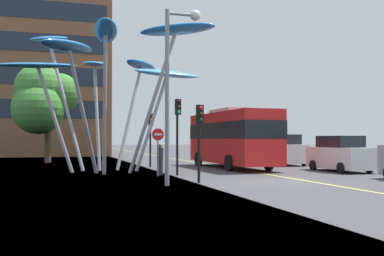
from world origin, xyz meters
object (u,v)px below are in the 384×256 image
(red_bus, at_px, (232,136))
(traffic_light_kerb_far, at_px, (178,120))
(car_parked_far, at_px, (283,151))
(traffic_light_island_mid, at_px, (151,128))
(car_parked_mid, at_px, (340,155))
(leaf_sculpture, at_px, (109,61))
(street_lamp, at_px, (175,72))
(no_entry_sign, at_px, (158,144))
(pedestrian, at_px, (160,159))
(car_side_street, at_px, (242,149))
(traffic_light_kerb_near, at_px, (200,126))

(red_bus, relative_size, traffic_light_kerb_far, 2.49)
(car_parked_far, bearing_deg, traffic_light_island_mid, 177.86)
(traffic_light_kerb_far, xyz_separation_m, car_parked_mid, (9.66, 0.11, -1.85))
(leaf_sculpture, bearing_deg, street_lamp, -77.84)
(red_bus, distance_m, no_entry_sign, 7.72)
(leaf_sculpture, height_order, car_parked_far, leaf_sculpture)
(traffic_light_kerb_far, height_order, pedestrian, traffic_light_kerb_far)
(car_side_street, bearing_deg, car_parked_mid, -89.42)
(traffic_light_island_mid, bearing_deg, street_lamp, -97.02)
(traffic_light_kerb_near, distance_m, no_entry_sign, 4.13)
(car_side_street, distance_m, street_lamp, 22.04)
(traffic_light_kerb_far, bearing_deg, street_lamp, -106.31)
(traffic_light_island_mid, relative_size, car_parked_mid, 0.79)
(car_parked_mid, height_order, street_lamp, street_lamp)
(red_bus, xyz_separation_m, car_parked_far, (4.72, 2.00, -1.03))
(car_parked_mid, relative_size, car_parked_far, 1.15)
(street_lamp, distance_m, pedestrian, 6.46)
(leaf_sculpture, relative_size, traffic_light_island_mid, 3.28)
(car_parked_mid, height_order, no_entry_sign, no_entry_sign)
(traffic_light_kerb_near, xyz_separation_m, street_lamp, (-1.24, -0.62, 2.19))
(red_bus, height_order, traffic_light_kerb_far, traffic_light_kerb_far)
(traffic_light_kerb_near, bearing_deg, street_lamp, -153.43)
(traffic_light_island_mid, height_order, car_side_street, traffic_light_island_mid)
(car_parked_far, bearing_deg, car_side_street, 90.47)
(no_entry_sign, bearing_deg, traffic_light_kerb_far, 9.19)
(traffic_light_kerb_near, height_order, traffic_light_island_mid, traffic_light_island_mid)
(traffic_light_kerb_far, height_order, no_entry_sign, traffic_light_kerb_far)
(traffic_light_kerb_near, distance_m, street_lamp, 2.59)
(car_parked_far, xyz_separation_m, pedestrian, (-10.38, -6.27, -0.20))
(traffic_light_island_mid, bearing_deg, car_side_street, 36.46)
(traffic_light_kerb_far, height_order, car_parked_mid, traffic_light_kerb_far)
(traffic_light_kerb_near, bearing_deg, traffic_light_kerb_far, 87.90)
(car_parked_mid, distance_m, street_lamp, 12.59)
(traffic_light_kerb_far, height_order, car_parked_far, traffic_light_kerb_far)
(traffic_light_kerb_far, height_order, traffic_light_island_mid, traffic_light_kerb_far)
(leaf_sculpture, bearing_deg, car_parked_mid, -14.05)
(leaf_sculpture, xyz_separation_m, street_lamp, (1.73, -8.05, -1.66))
(red_bus, xyz_separation_m, pedestrian, (-5.67, -4.27, -1.23))
(car_parked_mid, xyz_separation_m, car_parked_far, (-0.08, 6.63, 0.05))
(pedestrian, height_order, no_entry_sign, no_entry_sign)
(traffic_light_kerb_near, relative_size, no_entry_sign, 1.39)
(traffic_light_kerb_near, height_order, car_side_street, traffic_light_kerb_near)
(leaf_sculpture, xyz_separation_m, car_side_street, (12.63, 10.77, -5.24))
(car_parked_mid, bearing_deg, traffic_light_kerb_far, -179.33)
(traffic_light_kerb_near, relative_size, pedestrian, 2.02)
(pedestrian, bearing_deg, traffic_light_island_mid, 82.43)
(traffic_light_kerb_far, relative_size, car_side_street, 0.90)
(street_lamp, relative_size, no_entry_sign, 3.00)
(leaf_sculpture, distance_m, traffic_light_island_mid, 6.18)
(car_side_street, relative_size, street_lamp, 0.60)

